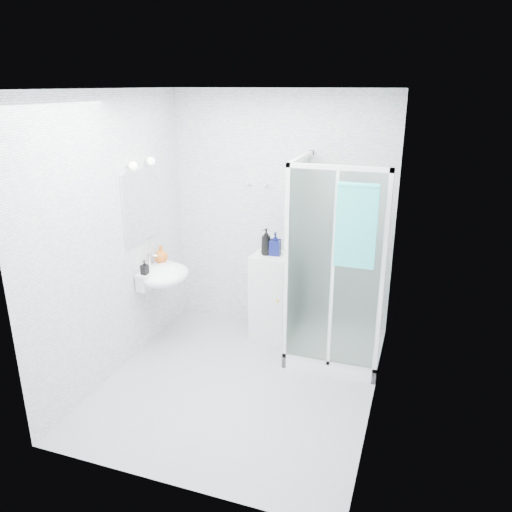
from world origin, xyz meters
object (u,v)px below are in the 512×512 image
at_px(soap_dispenser_black, 145,267).
at_px(hand_towel, 356,224).
at_px(soap_dispenser_orange, 161,254).
at_px(storage_cabinet, 272,296).
at_px(shower_enclosure, 328,316).
at_px(wall_basin, 163,275).
at_px(shampoo_bottle_b, 275,244).
at_px(shampoo_bottle_a, 266,242).

bearing_deg(soap_dispenser_black, hand_towel, 2.99).
xyz_separation_m(soap_dispenser_orange, soap_dispenser_black, (0.02, -0.36, -0.02)).
distance_m(storage_cabinet, soap_dispenser_orange, 1.26).
height_order(shower_enclosure, wall_basin, shower_enclosure).
relative_size(shower_enclosure, shampoo_bottle_b, 8.26).
height_order(wall_basin, shampoo_bottle_a, shampoo_bottle_a).
relative_size(storage_cabinet, soap_dispenser_black, 6.69).
distance_m(storage_cabinet, soap_dispenser_black, 1.39).
bearing_deg(wall_basin, shampoo_bottle_b, 28.29).
bearing_deg(hand_towel, shower_enclosure, 123.22).
height_order(shower_enclosure, shampoo_bottle_a, shower_enclosure).
relative_size(shower_enclosure, shampoo_bottle_a, 7.12).
bearing_deg(soap_dispenser_black, wall_basin, 64.89).
bearing_deg(hand_towel, wall_basin, 177.46).
relative_size(shower_enclosure, storage_cabinet, 2.11).
height_order(wall_basin, hand_towel, hand_towel).
relative_size(soap_dispenser_orange, soap_dispenser_black, 1.29).
relative_size(shampoo_bottle_a, soap_dispenser_black, 1.98).
xyz_separation_m(wall_basin, storage_cabinet, (0.99, 0.55, -0.32)).
distance_m(hand_towel, soap_dispenser_black, 2.10).
height_order(storage_cabinet, soap_dispenser_black, soap_dispenser_black).
bearing_deg(soap_dispenser_orange, hand_towel, -7.12).
relative_size(wall_basin, shampoo_bottle_a, 1.99).
bearing_deg(shower_enclosure, wall_basin, -169.19).
relative_size(shampoo_bottle_b, soap_dispenser_orange, 1.32).
bearing_deg(storage_cabinet, soap_dispenser_orange, -156.96).
height_order(hand_towel, soap_dispenser_orange, hand_towel).
xyz_separation_m(wall_basin, soap_dispenser_black, (-0.09, -0.19, 0.14)).
height_order(shower_enclosure, shampoo_bottle_b, shower_enclosure).
bearing_deg(shower_enclosure, hand_towel, -56.78).
xyz_separation_m(wall_basin, soap_dispenser_orange, (-0.11, 0.17, 0.16)).
bearing_deg(shower_enclosure, soap_dispenser_orange, -175.18).
bearing_deg(shampoo_bottle_a, wall_basin, -150.34).
height_order(hand_towel, shampoo_bottle_b, hand_towel).
bearing_deg(shampoo_bottle_a, shower_enclosure, -16.37).
distance_m(shower_enclosure, shampoo_bottle_a, 0.99).
distance_m(wall_basin, hand_towel, 2.05).
xyz_separation_m(hand_towel, soap_dispenser_orange, (-2.02, 0.25, -0.57)).
relative_size(wall_basin, storage_cabinet, 0.59).
height_order(hand_towel, soap_dispenser_black, hand_towel).
height_order(shower_enclosure, soap_dispenser_orange, shower_enclosure).
xyz_separation_m(wall_basin, shampoo_bottle_a, (0.93, 0.53, 0.29)).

